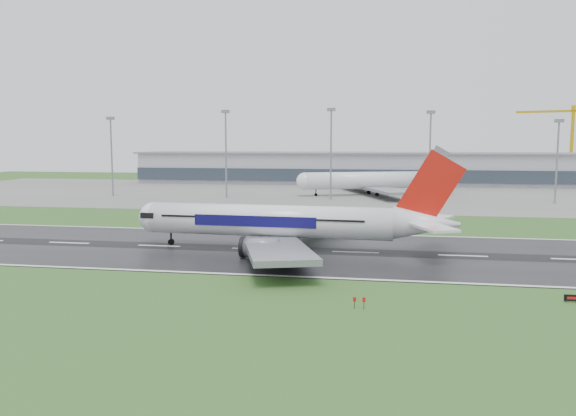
# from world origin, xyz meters

# --- Properties ---
(ground) EXTENTS (520.00, 520.00, 0.00)m
(ground) POSITION_xyz_m (0.00, 0.00, 0.00)
(ground) COLOR #29531E
(ground) RESTS_ON ground
(runway) EXTENTS (400.00, 45.00, 0.10)m
(runway) POSITION_xyz_m (0.00, 0.00, 0.05)
(runway) COLOR black
(runway) RESTS_ON ground
(apron) EXTENTS (400.00, 130.00, 0.08)m
(apron) POSITION_xyz_m (0.00, 125.00, 0.04)
(apron) COLOR slate
(apron) RESTS_ON ground
(terminal) EXTENTS (240.00, 36.00, 15.00)m
(terminal) POSITION_xyz_m (0.00, 185.00, 7.50)
(terminal) COLOR #94969F
(terminal) RESTS_ON ground
(main_airliner) EXTENTS (66.95, 64.05, 18.93)m
(main_airliner) POSITION_xyz_m (-12.71, 0.63, 9.56)
(main_airliner) COLOR white
(main_airliner) RESTS_ON runway
(parked_airliner) EXTENTS (81.81, 79.27, 18.90)m
(parked_airliner) POSITION_xyz_m (-0.41, 120.59, 9.53)
(parked_airliner) COLOR white
(parked_airliner) RESTS_ON apron
(tower_crane) EXTENTS (37.83, 15.51, 39.38)m
(tower_crane) POSITION_xyz_m (96.32, 200.00, 19.69)
(tower_crane) COLOR #BE9507
(tower_crane) RESTS_ON ground
(runway_sign) EXTENTS (2.28, 0.90, 1.04)m
(runway_sign) POSITION_xyz_m (30.58, -29.60, 0.52)
(runway_sign) COLOR black
(runway_sign) RESTS_ON ground
(floodmast_0) EXTENTS (0.64, 0.64, 29.57)m
(floodmast_0) POSITION_xyz_m (-100.32, 100.00, 14.78)
(floodmast_0) COLOR gray
(floodmast_0) RESTS_ON ground
(floodmast_1) EXTENTS (0.64, 0.64, 31.75)m
(floodmast_1) POSITION_xyz_m (-54.23, 100.00, 15.87)
(floodmast_1) COLOR gray
(floodmast_1) RESTS_ON ground
(floodmast_2) EXTENTS (0.64, 0.64, 32.12)m
(floodmast_2) POSITION_xyz_m (-14.70, 100.00, 16.06)
(floodmast_2) COLOR gray
(floodmast_2) RESTS_ON ground
(floodmast_3) EXTENTS (0.64, 0.64, 30.90)m
(floodmast_3) POSITION_xyz_m (20.36, 100.00, 15.45)
(floodmast_3) COLOR gray
(floodmast_3) RESTS_ON ground
(floodmast_4) EXTENTS (0.64, 0.64, 27.67)m
(floodmast_4) POSITION_xyz_m (62.76, 100.00, 13.83)
(floodmast_4) COLOR gray
(floodmast_4) RESTS_ON ground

